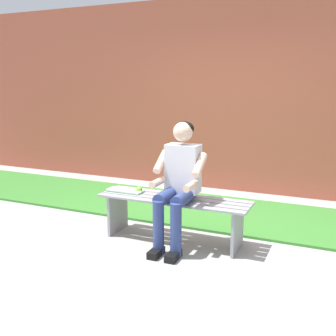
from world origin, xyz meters
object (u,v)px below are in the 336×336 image
Objects in this scene: bench_near at (174,209)px; person_seated at (178,179)px; book_open at (125,191)px; apple at (139,190)px.

bench_near is 1.27× the size of person_seated.
apple is at bearing -173.24° from book_open.
apple reaches higher than bench_near.
apple reaches higher than book_open.
person_seated reaches higher than bench_near.
book_open is (0.59, -0.01, 0.13)m from bench_near.
apple is (0.43, -0.03, 0.15)m from bench_near.
person_seated is 0.73m from book_open.
bench_near is 0.38m from person_seated.
apple is at bearing -3.91° from bench_near.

